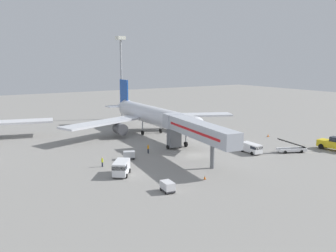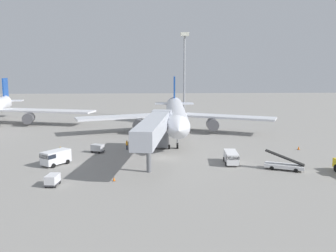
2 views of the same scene
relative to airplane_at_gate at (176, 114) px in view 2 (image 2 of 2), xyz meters
name	(u,v)px [view 2 (image 2 of 2)]	position (x,y,z in m)	size (l,w,h in m)	color
ground_plane	(165,158)	(-3.30, -21.96, -4.57)	(300.00, 300.00, 0.00)	gray
airplane_at_gate	(176,114)	(0.00, 0.00, 0.00)	(45.79, 45.28, 12.49)	silver
jet_bridge	(155,128)	(-4.89, -23.65, 0.86)	(6.71, 24.11, 7.16)	#B2B7C1
belt_loader_truck	(284,165)	(14.18, -30.02, -3.83)	(5.87, 3.97, 2.85)	white
service_van_mid_left	(231,157)	(7.03, -26.34, -3.46)	(2.39, 4.82, 1.92)	white
service_van_rear_right	(55,157)	(-20.46, -25.77, -3.28)	(4.32, 4.85, 2.27)	white
baggage_cart_near_left	(52,180)	(-18.22, -35.90, -3.76)	(1.62, 2.38, 1.45)	#38383D
baggage_cart_near_center	(97,148)	(-15.10, -17.69, -3.75)	(2.46, 2.10, 1.48)	#38383D
ground_crew_worker_foreground	(60,151)	(-21.13, -19.68, -3.69)	(0.45, 0.45, 1.66)	#1E2333
ground_crew_worker_midground	(127,145)	(-10.02, -15.70, -3.60)	(0.48, 0.48, 1.82)	#1E2333
safety_cone_alpha	(114,179)	(-10.53, -34.31, -4.27)	(0.39, 0.39, 0.60)	black
safety_cone_bravo	(299,148)	(21.62, -17.04, -4.22)	(0.46, 0.46, 0.70)	black
apron_light_mast	(184,59)	(4.24, 26.34, 12.75)	(2.40, 2.40, 24.82)	#93969B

